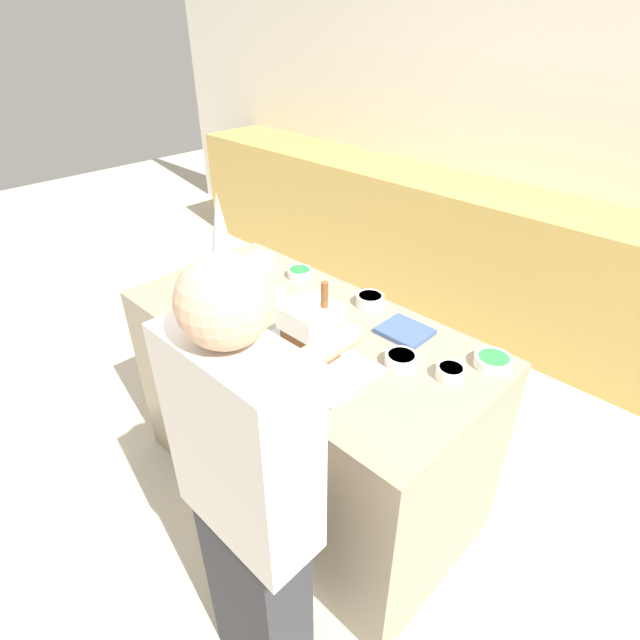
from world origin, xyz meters
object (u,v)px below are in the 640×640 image
at_px(gingerbread_house, 311,331).
at_px(candy_bowl_far_right, 261,259).
at_px(person, 250,508).
at_px(candy_bowl_near_tray_right, 300,273).
at_px(candy_bowl_front_corner, 370,300).
at_px(candy_bowl_beside_tree, 493,361).
at_px(cookbook, 405,331).
at_px(candy_bowl_center_rear, 401,359).
at_px(candy_bowl_near_tray_left, 275,297).
at_px(candy_bowl_behind_tray, 450,372).
at_px(baking_tray, 311,359).
at_px(decorative_tree, 221,239).

relative_size(gingerbread_house, candy_bowl_far_right, 2.33).
bearing_deg(gingerbread_house, person, -62.08).
bearing_deg(candy_bowl_near_tray_right, candy_bowl_front_corner, 3.85).
relative_size(candy_bowl_beside_tree, cookbook, 0.71).
distance_m(candy_bowl_center_rear, cookbook, 0.20).
bearing_deg(cookbook, candy_bowl_near_tray_left, -160.74).
distance_m(candy_bowl_near_tray_right, candy_bowl_behind_tray, 0.91).
relative_size(candy_bowl_far_right, candy_bowl_behind_tray, 1.37).
bearing_deg(person, candy_bowl_near_tray_left, 134.09).
height_order(candy_bowl_beside_tree, candy_bowl_far_right, candy_bowl_far_right).
distance_m(baking_tray, person, 0.58).
bearing_deg(candy_bowl_front_corner, gingerbread_house, -77.84).
xyz_separation_m(baking_tray, candy_bowl_near_tray_left, (-0.40, 0.18, 0.02)).
bearing_deg(gingerbread_house, decorative_tree, 167.73).
xyz_separation_m(gingerbread_house, candy_bowl_near_tray_right, (-0.49, 0.42, -0.10)).
bearing_deg(gingerbread_house, baking_tray, -145.96).
xyz_separation_m(baking_tray, gingerbread_house, (0.00, 0.00, 0.12)).
bearing_deg(candy_bowl_near_tray_left, baking_tray, -24.64).
distance_m(candy_bowl_near_tray_left, candy_bowl_behind_tray, 0.81).
xyz_separation_m(gingerbread_house, candy_bowl_near_tray_left, (-0.40, 0.18, -0.10)).
bearing_deg(cookbook, candy_bowl_front_corner, 162.34).
bearing_deg(candy_bowl_center_rear, candy_bowl_near_tray_right, 163.40).
relative_size(gingerbread_house, decorative_tree, 0.74).
bearing_deg(gingerbread_house, candy_bowl_far_right, 152.20).
distance_m(candy_bowl_beside_tree, candy_bowl_center_rear, 0.32).
relative_size(baking_tray, cookbook, 2.56).
xyz_separation_m(decorative_tree, candy_bowl_far_right, (-0.03, 0.23, -0.18)).
distance_m(candy_bowl_near_tray_left, cookbook, 0.57).
relative_size(gingerbread_house, candy_bowl_near_tray_right, 2.70).
height_order(candy_bowl_near_tray_right, person, person).
xyz_separation_m(candy_bowl_center_rear, candy_bowl_behind_tray, (0.16, 0.06, -0.00)).
relative_size(candy_bowl_beside_tree, candy_bowl_center_rear, 1.14).
distance_m(decorative_tree, candy_bowl_front_corner, 0.70).
bearing_deg(person, candy_bowl_behind_tray, 79.39).
relative_size(candy_bowl_front_corner, candy_bowl_behind_tray, 1.21).
distance_m(candy_bowl_beside_tree, cookbook, 0.34).
bearing_deg(candy_bowl_near_tray_left, gingerbread_house, -24.58).
distance_m(decorative_tree, candy_bowl_near_tray_left, 0.36).
relative_size(decorative_tree, candy_bowl_beside_tree, 3.18).
relative_size(decorative_tree, cookbook, 2.25).
distance_m(baking_tray, candy_bowl_center_rear, 0.32).
bearing_deg(person, baking_tray, 117.97).
bearing_deg(candy_bowl_beside_tree, candy_bowl_near_tray_left, -165.00).
bearing_deg(candy_bowl_behind_tray, candy_bowl_center_rear, -159.92).
bearing_deg(decorative_tree, candy_bowl_front_corner, 25.18).
height_order(candy_bowl_center_rear, candy_bowl_behind_tray, same).
bearing_deg(candy_bowl_beside_tree, gingerbread_house, -139.04).
xyz_separation_m(baking_tray, candy_bowl_beside_tree, (0.48, 0.42, 0.02)).
bearing_deg(person, candy_bowl_beside_tree, 76.96).
xyz_separation_m(decorative_tree, candy_bowl_behind_tray, (1.12, 0.10, -0.18)).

